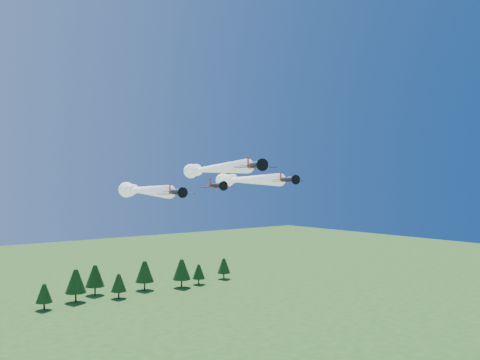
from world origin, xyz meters
TOP-DOWN VIEW (x-y plane):
  - plane_lead at (6.76, 18.70)m, footprint 23.63×53.06m
  - plane_left at (-6.46, 25.98)m, footprint 12.73×40.27m
  - plane_right at (16.26, 18.97)m, footprint 16.46×41.58m
  - plane_slot at (1.44, 8.45)m, footprint 6.95×7.66m
  - treeline at (-1.34, 110.15)m, footprint 170.22×18.94m

SIDE VIEW (x-z plane):
  - treeline at x=-1.34m, z-range 0.88..12.63m
  - plane_left at x=-6.46m, z-range 39.92..43.62m
  - plane_slot at x=1.44m, z-range 41.60..44.03m
  - plane_right at x=16.26m, z-range 42.17..45.87m
  - plane_lead at x=6.76m, z-range 44.55..48.25m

